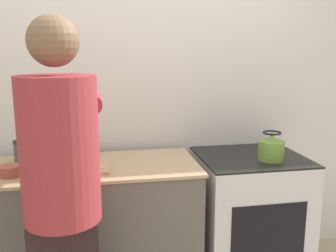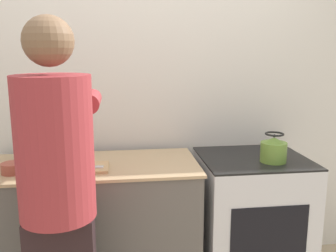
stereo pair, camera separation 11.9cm
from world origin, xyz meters
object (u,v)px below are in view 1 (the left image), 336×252
object	(u,v)px
kettle	(271,148)
canister_jar	(26,151)
oven	(248,218)
person	(62,191)
bowl_prep	(11,171)
cutting_board	(77,170)
knife	(84,168)

from	to	relation	value
kettle	canister_jar	distance (m)	1.57
oven	person	distance (m)	1.41
bowl_prep	canister_jar	xyz separation A→B (m)	(0.04, 0.26, 0.04)
cutting_board	kettle	size ratio (longest dim) A/B	1.97
person	cutting_board	world-z (taller)	person
cutting_board	knife	size ratio (longest dim) A/B	1.71
knife	bowl_prep	bearing A→B (deg)	-173.60
oven	canister_jar	xyz separation A→B (m)	(-1.47, 0.12, 0.52)
oven	canister_jar	size ratio (longest dim) A/B	6.18
cutting_board	person	bearing A→B (deg)	-95.59
knife	cutting_board	bearing A→B (deg)	163.27
bowl_prep	oven	bearing A→B (deg)	5.08
bowl_prep	knife	bearing A→B (deg)	-0.42
cutting_board	bowl_prep	bearing A→B (deg)	-177.51
oven	knife	world-z (taller)	knife
cutting_board	bowl_prep	distance (m)	0.37
bowl_prep	canister_jar	world-z (taller)	canister_jar
person	cutting_board	distance (m)	0.45
knife	kettle	xyz separation A→B (m)	(1.19, 0.03, 0.06)
oven	person	xyz separation A→B (m)	(-1.19, -0.56, 0.50)
kettle	canister_jar	bearing A→B (deg)	171.47
person	knife	distance (m)	0.44
person	kettle	distance (m)	1.35
person	cutting_board	size ratio (longest dim) A/B	4.71
oven	cutting_board	size ratio (longest dim) A/B	2.41
person	bowl_prep	world-z (taller)	person
cutting_board	kettle	world-z (taller)	kettle
cutting_board	bowl_prep	world-z (taller)	bowl_prep
canister_jar	person	bearing A→B (deg)	-67.61
bowl_prep	canister_jar	distance (m)	0.26
cutting_board	bowl_prep	xyz separation A→B (m)	(-0.37, -0.02, 0.02)
oven	bowl_prep	size ratio (longest dim) A/B	6.94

